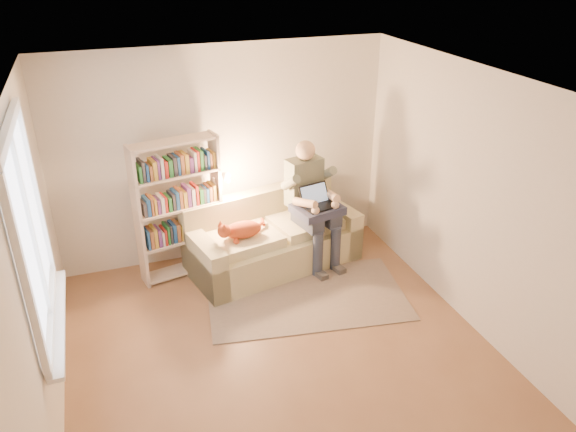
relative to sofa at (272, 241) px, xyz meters
name	(u,v)px	position (x,y,z in m)	size (l,w,h in m)	color
floor	(286,359)	(-0.43, -1.74, -0.31)	(4.50, 4.50, 0.00)	brown
ceiling	(285,90)	(-0.43, -1.74, 2.29)	(4.00, 4.50, 0.02)	white
wall_left	(34,284)	(-2.43, -1.74, 0.99)	(0.02, 4.50, 2.60)	silver
wall_right	(481,207)	(1.57, -1.74, 0.99)	(0.02, 4.50, 2.60)	silver
wall_back	(223,155)	(-0.43, 0.51, 0.99)	(4.00, 0.02, 2.60)	silver
window	(40,261)	(-2.38, -1.54, 1.06)	(0.12, 1.52, 1.69)	white
sofa	(272,241)	(0.00, 0.00, 0.00)	(2.18, 1.32, 0.86)	beige
person	(310,197)	(0.47, -0.06, 0.53)	(0.55, 0.75, 1.52)	gray
cat	(240,230)	(-0.45, -0.23, 0.34)	(0.64, 0.32, 0.24)	#D15629
blanket	(320,209)	(0.53, -0.20, 0.44)	(0.54, 0.44, 0.10)	#2A2F49
laptop	(319,200)	(0.53, -0.19, 0.55)	(0.43, 0.39, 0.31)	black
bookshelf	(178,202)	(-1.06, 0.16, 0.61)	(1.14, 0.45, 1.67)	beige
rug	(307,297)	(0.13, -0.84, -0.31)	(2.19, 1.29, 0.01)	gray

